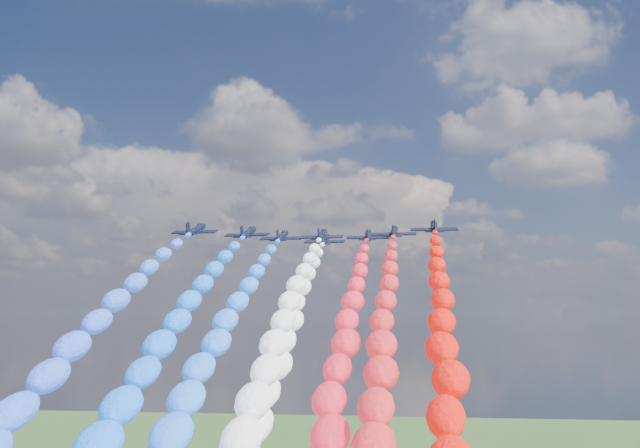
# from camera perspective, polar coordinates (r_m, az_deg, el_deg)

# --- Properties ---
(jet_0) EXTENTS (10.56, 13.96, 6.58)m
(jet_0) POSITION_cam_1_polar(r_m,az_deg,el_deg) (167.15, -9.22, -0.45)
(jet_0) COLOR black
(trail_0) EXTENTS (5.70, 102.39, 48.43)m
(trail_0) POSITION_cam_1_polar(r_m,az_deg,el_deg) (115.92, -17.12, -8.91)
(trail_0) COLOR blue
(jet_1) EXTENTS (10.54, 13.94, 6.58)m
(jet_1) POSITION_cam_1_polar(r_m,az_deg,el_deg) (171.83, -5.38, -0.67)
(jet_1) COLOR black
(trail_1) EXTENTS (5.70, 102.39, 48.43)m
(trail_1) POSITION_cam_1_polar(r_m,az_deg,el_deg) (119.27, -11.28, -9.00)
(trail_1) COLOR blue
(jet_2) EXTENTS (10.16, 13.67, 6.58)m
(jet_2) POSITION_cam_1_polar(r_m,az_deg,el_deg) (179.26, -2.86, -0.94)
(jet_2) COLOR black
(trail_2) EXTENTS (5.70, 102.39, 48.43)m
(trail_2) POSITION_cam_1_polar(r_m,az_deg,el_deg) (126.03, -7.32, -8.95)
(trail_2) COLOR blue
(jet_3) EXTENTS (10.13, 13.65, 6.58)m
(jet_3) POSITION_cam_1_polar(r_m,az_deg,el_deg) (175.85, 0.14, -0.84)
(jet_3) COLOR black
(trail_3) EXTENTS (5.70, 102.39, 48.43)m
(trail_3) POSITION_cam_1_polar(r_m,az_deg,el_deg) (122.00, -3.09, -9.07)
(trail_3) COLOR white
(jet_4) EXTENTS (10.17, 13.68, 6.58)m
(jet_4) POSITION_cam_1_polar(r_m,az_deg,el_deg) (187.40, 0.35, -1.20)
(jet_4) COLOR black
(trail_4) EXTENTS (5.70, 102.39, 48.43)m
(trail_4) POSITION_cam_1_polar(r_m,az_deg,el_deg) (133.54, -2.50, -8.86)
(trail_4) COLOR white
(jet_5) EXTENTS (10.26, 13.74, 6.58)m
(jet_5) POSITION_cam_1_polar(r_m,az_deg,el_deg) (177.44, 3.59, -0.88)
(jet_5) COLOR black
(trail_5) EXTENTS (5.70, 102.39, 48.43)m
(trail_5) POSITION_cam_1_polar(r_m,az_deg,el_deg) (123.15, 1.98, -9.05)
(trail_5) COLOR red
(jet_6) EXTENTS (10.20, 13.70, 6.58)m
(jet_6) POSITION_cam_1_polar(r_m,az_deg,el_deg) (170.08, 5.51, -0.61)
(jet_6) COLOR black
(trail_6) EXTENTS (5.70, 102.39, 48.43)m
(trail_6) POSITION_cam_1_polar(r_m,az_deg,el_deg) (115.62, 4.74, -9.19)
(trail_6) COLOR red
(jet_7) EXTENTS (9.80, 13.41, 6.58)m
(jet_7) POSITION_cam_1_polar(r_m,az_deg,el_deg) (161.55, 8.48, -0.25)
(jet_7) COLOR black
(trail_7) EXTENTS (5.70, 102.39, 48.43)m
(trail_7) POSITION_cam_1_polar(r_m,az_deg,el_deg) (107.03, 9.21, -9.33)
(trail_7) COLOR red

